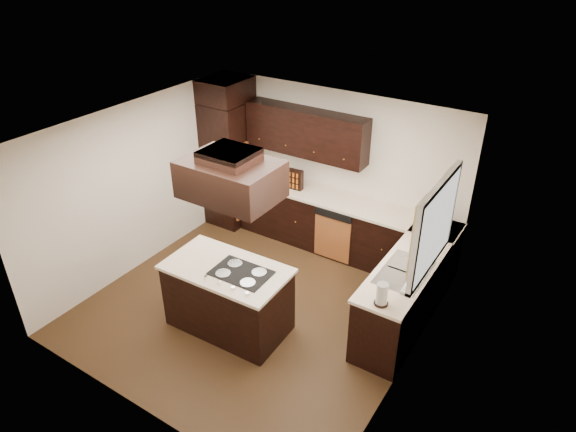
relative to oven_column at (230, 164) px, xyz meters
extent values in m
cube|color=brown|center=(1.78, -1.71, -1.07)|extent=(4.20, 4.20, 0.02)
cube|color=silver|center=(1.78, -1.71, 1.45)|extent=(4.20, 4.20, 0.02)
cube|color=white|center=(1.78, 0.40, 0.19)|extent=(4.20, 0.02, 2.50)
cube|color=white|center=(1.78, -3.81, 0.19)|extent=(4.20, 0.02, 2.50)
cube|color=white|center=(-0.33, -1.71, 0.19)|extent=(0.02, 4.20, 2.50)
cube|color=white|center=(3.88, -1.71, 0.19)|extent=(0.02, 4.20, 2.50)
cube|color=black|center=(0.00, 0.00, 0.00)|extent=(0.65, 0.75, 2.12)
cube|color=#AF602F|center=(0.35, 0.00, 0.06)|extent=(0.05, 0.62, 0.78)
cube|color=black|center=(1.81, 0.09, -0.62)|extent=(2.93, 0.60, 0.88)
cube|color=black|center=(3.58, -0.80, -0.62)|extent=(0.60, 2.40, 0.88)
cube|color=#FFEACD|center=(1.81, 0.08, -0.16)|extent=(2.93, 0.63, 0.04)
cube|color=#FFEACD|center=(3.56, -0.80, -0.16)|extent=(0.63, 2.40, 0.04)
cube|color=black|center=(1.34, 0.23, 0.75)|extent=(2.00, 0.34, 0.72)
cube|color=#AF602F|center=(2.10, -0.20, -0.66)|extent=(0.60, 0.05, 0.72)
cube|color=silver|center=(3.85, -1.16, 0.59)|extent=(0.06, 1.32, 1.12)
cube|color=white|center=(3.87, -1.16, 0.59)|extent=(0.00, 1.20, 1.00)
cube|color=#F1E9B7|center=(3.79, -1.57, 0.64)|extent=(0.02, 0.34, 0.90)
cube|color=#F1E9B7|center=(3.79, -0.74, 0.64)|extent=(0.02, 0.34, 0.90)
cube|color=silver|center=(3.58, -1.16, -0.14)|extent=(0.52, 0.84, 0.01)
cube|color=black|center=(1.71, -2.24, -0.62)|extent=(1.51, 0.85, 0.88)
cube|color=#FFEACD|center=(1.71, -2.24, -0.16)|extent=(1.56, 0.91, 0.04)
cube|color=black|center=(1.93, -2.24, -0.13)|extent=(0.71, 0.49, 0.01)
cube|color=black|center=(1.88, -2.25, 1.10)|extent=(1.05, 0.72, 0.42)
cube|color=black|center=(1.88, -2.25, 1.38)|extent=(0.55, 0.50, 0.13)
cylinder|color=silver|center=(1.04, 0.07, -0.09)|extent=(0.15, 0.15, 0.10)
cone|color=silver|center=(1.04, 0.07, 0.09)|extent=(0.13, 0.13, 0.26)
cube|color=black|center=(1.21, 0.03, 0.02)|extent=(0.39, 0.12, 0.32)
imported|color=silver|center=(0.54, 0.09, -0.11)|extent=(0.30, 0.30, 0.06)
imported|color=silver|center=(3.58, -0.55, -0.05)|extent=(0.11, 0.11, 0.19)
cylinder|color=silver|center=(3.58, -1.87, 0.00)|extent=(0.17, 0.17, 0.28)
camera|label=1|loc=(5.11, -6.14, 3.50)|focal=32.00mm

